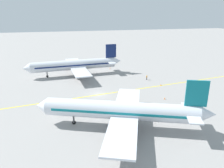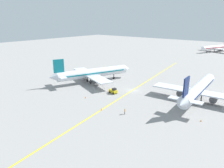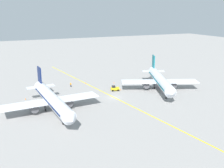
# 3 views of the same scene
# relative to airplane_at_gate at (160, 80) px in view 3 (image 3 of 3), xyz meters

# --- Properties ---
(ground_plane) EXTENTS (400.00, 400.00, 0.00)m
(ground_plane) POSITION_rel_airplane_at_gate_xyz_m (18.95, 1.16, -3.71)
(ground_plane) COLOR gray
(apron_yellow_centreline) EXTENTS (17.60, 118.82, 0.01)m
(apron_yellow_centreline) POSITION_rel_airplane_at_gate_xyz_m (18.95, 1.16, -3.71)
(apron_yellow_centreline) COLOR yellow
(apron_yellow_centreline) RESTS_ON ground
(airplane_at_gate) EXTENTS (27.92, 34.05, 10.60)m
(airplane_at_gate) POSITION_rel_airplane_at_gate_xyz_m (0.00, 0.00, 0.00)
(airplane_at_gate) COLOR silver
(airplane_at_gate) RESTS_ON ground
(airplane_adjacent_stand) EXTENTS (28.29, 35.54, 10.60)m
(airplane_adjacent_stand) POSITION_rel_airplane_at_gate_xyz_m (40.56, 5.63, 0.00)
(airplane_adjacent_stand) COLOR silver
(airplane_adjacent_stand) RESTS_ON ground
(baggage_tug_white) EXTENTS (3.25, 2.28, 2.11)m
(baggage_tug_white) POSITION_rel_airplane_at_gate_xyz_m (15.53, -5.72, -2.81)
(baggage_tug_white) COLOR gold
(baggage_tug_white) RESTS_ON ground
(ground_crew_worker) EXTENTS (0.39, 0.48, 1.68)m
(ground_crew_worker) POSITION_rel_airplane_at_gate_xyz_m (28.75, -17.32, -2.80)
(ground_crew_worker) COLOR #23232D
(ground_crew_worker) RESTS_ON ground
(traffic_cone_near_nose) EXTENTS (0.32, 0.32, 0.55)m
(traffic_cone_near_nose) POSITION_rel_airplane_at_gate_xyz_m (46.40, -8.69, -3.43)
(traffic_cone_near_nose) COLOR orange
(traffic_cone_near_nose) RESTS_ON ground
(traffic_cone_mid_apron) EXTENTS (0.32, 0.32, 0.55)m
(traffic_cone_mid_apron) POSITION_rel_airplane_at_gate_xyz_m (11.43, -15.27, -3.43)
(traffic_cone_mid_apron) COLOR orange
(traffic_cone_mid_apron) RESTS_ON ground
(traffic_cone_by_wingtip) EXTENTS (0.32, 0.32, 0.55)m
(traffic_cone_by_wingtip) POSITION_rel_airplane_at_gate_xyz_m (13.25, -5.75, -3.43)
(traffic_cone_by_wingtip) COLOR orange
(traffic_cone_by_wingtip) RESTS_ON ground
(traffic_cone_far_edge) EXTENTS (0.32, 0.32, 0.55)m
(traffic_cone_far_edge) POSITION_rel_airplane_at_gate_xyz_m (22.03, -19.32, -3.43)
(traffic_cone_far_edge) COLOR orange
(traffic_cone_far_edge) RESTS_ON ground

